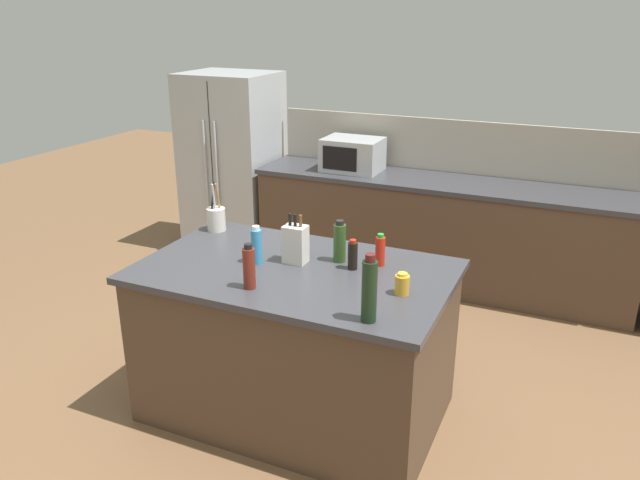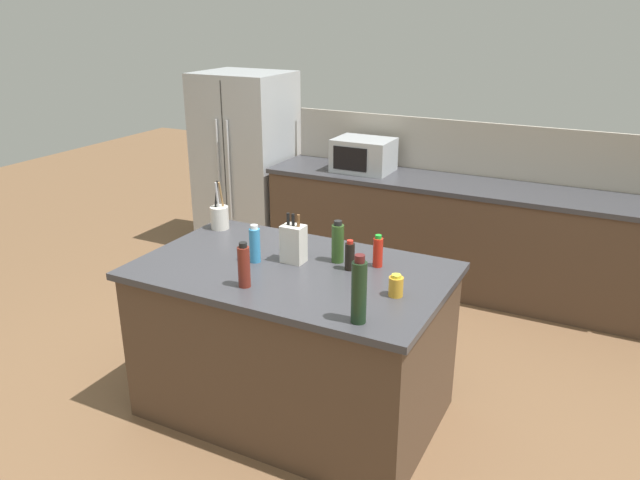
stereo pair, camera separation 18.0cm
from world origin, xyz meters
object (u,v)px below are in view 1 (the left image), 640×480
Objects in this scene: wine_bottle at (369,290)px; honey_jar at (402,284)px; dish_soap_bottle at (257,246)px; microwave at (353,155)px; olive_oil_bottle at (340,242)px; refrigerator at (233,163)px; utensil_crock at (216,218)px; hot_sauce_bottle at (380,251)px; knife_block at (295,244)px; soy_sauce_bottle at (353,255)px; vinegar_bottle at (249,267)px.

honey_jar is (0.06, 0.34, -0.10)m from wine_bottle.
dish_soap_bottle reaches higher than honey_jar.
microwave is 2.12m from olive_oil_bottle.
refrigerator is 5.42× the size of utensil_crock.
olive_oil_bottle is at bearing 149.16° from honey_jar.
hot_sauce_bottle is 1.61× the size of honey_jar.
microwave is at bearing 117.08° from honey_jar.
wine_bottle is 1.50× the size of dish_soap_bottle.
microwave is 2.23m from dish_soap_bottle.
honey_jar is (2.44, -2.32, 0.13)m from refrigerator.
hot_sauce_bottle reaches higher than honey_jar.
knife_block is 1.54× the size of hot_sauce_bottle.
utensil_crock is (1.05, -1.89, 0.15)m from refrigerator.
wine_bottle is at bearing -99.26° from honey_jar.
hot_sauce_bottle is at bearing 43.18° from soy_sauce_bottle.
honey_jar is at bearing -54.11° from hot_sauce_bottle.
vinegar_bottle is 1.41× the size of soy_sauce_bottle.
hot_sauce_bottle is at bearing 104.60° from wine_bottle.
honey_jar is (0.23, -0.31, -0.03)m from hot_sauce_bottle.
dish_soap_bottle reaches higher than soy_sauce_bottle.
olive_oil_bottle is 0.74m from wine_bottle.
microwave reaches higher than soy_sauce_bottle.
honey_jar is at bearing 18.80° from vinegar_bottle.
microwave is at bearing 99.33° from vinegar_bottle.
refrigerator is 3.58m from wine_bottle.
knife_block is at bearing 167.08° from honey_jar.
knife_block is 1.17× the size of olive_oil_bottle.
vinegar_bottle reaches higher than honey_jar.
olive_oil_bottle reaches higher than hot_sauce_bottle.
vinegar_bottle is (-0.69, 0.09, -0.04)m from wine_bottle.
vinegar_bottle is at bearing -56.65° from refrigerator.
dish_soap_bottle is 0.91× the size of vinegar_bottle.
refrigerator reaches higher than olive_oil_bottle.
soy_sauce_bottle is (-0.12, -0.11, -0.01)m from hot_sauce_bottle.
refrigerator is at bearing 134.07° from olive_oil_bottle.
hot_sauce_bottle is (0.23, 0.04, -0.03)m from olive_oil_bottle.
utensil_crock is 1.30× the size of vinegar_bottle.
utensil_crock is at bearing -97.29° from microwave.
refrigerator is 2.80m from knife_block.
dish_soap_bottle is (-0.42, -0.22, -0.01)m from olive_oil_bottle.
microwave is at bearing 112.92° from wine_bottle.
olive_oil_bottle is at bearing 27.24° from dish_soap_bottle.
utensil_crock reaches higher than knife_block.
utensil_crock reaches higher than soy_sauce_bottle.
soy_sauce_bottle is (-0.35, 0.20, 0.03)m from honey_jar.
soy_sauce_bottle is at bearing 15.04° from dish_soap_bottle.
utensil_crock is at bearing 170.31° from olive_oil_bottle.
hot_sauce_bottle is 1.08× the size of soy_sauce_bottle.
refrigerator is 1.30m from microwave.
knife_block is 1.66× the size of soy_sauce_bottle.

